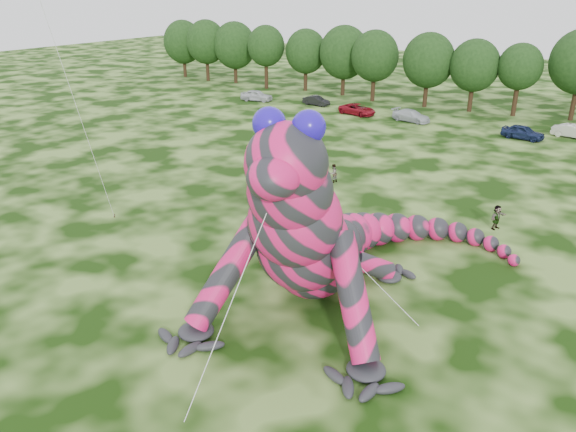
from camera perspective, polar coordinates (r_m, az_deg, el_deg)
The scene contains 23 objects.
ground at distance 26.11m, azimuth -9.36°, elevation -12.89°, with size 240.00×240.00×0.00m, color #16330A.
inflatable_gecko at distance 28.36m, azimuth 3.63°, elevation 2.40°, with size 17.76×21.09×10.54m, color #DE1863, non-canonical shape.
flying_kite at distance 34.18m, azimuth -23.86°, elevation 19.31°, with size 2.53×5.04×16.20m.
tree_0 at distance 102.42m, azimuth -10.57°, elevation 16.37°, with size 6.91×6.22×9.51m, color black, non-canonical shape.
tree_1 at distance 97.42m, azimuth -8.27°, elevation 16.31°, with size 6.74×6.07×9.81m, color black, non-canonical shape.
tree_2 at distance 94.61m, azimuth -5.41°, elevation 16.20°, with size 7.04×6.34×9.64m, color black, non-canonical shape.
tree_3 at distance 88.96m, azimuth -2.24°, elevation 15.82°, with size 5.81×5.23×9.44m, color black, non-canonical shape.
tree_4 at distance 87.07m, azimuth 1.81°, elevation 15.56°, with size 6.22×5.60×9.06m, color black, non-canonical shape.
tree_5 at distance 83.64m, azimuth 5.69°, elevation 15.43°, with size 7.16×6.44×9.80m, color black, non-canonical shape.
tree_6 at distance 79.69m, azimuth 8.76°, elevation 14.84°, with size 6.52×5.86×9.49m, color black, non-canonical shape.
tree_7 at distance 77.07m, azimuth 14.00°, elevation 14.19°, with size 6.68×6.01×9.48m, color black, non-canonical shape.
tree_8 at distance 75.59m, azimuth 18.32°, elevation 13.38°, with size 6.14×5.53×8.94m, color black, non-canonical shape.
tree_9 at distance 74.81m, azimuth 22.35°, elevation 12.66°, with size 5.27×4.74×8.68m, color black, non-canonical shape.
car_0 at distance 79.54m, azimuth -3.21°, elevation 12.13°, with size 1.79×4.45×1.52m, color silver.
car_1 at distance 76.56m, azimuth 2.89°, elevation 11.63°, with size 1.31×3.77×1.24m, color black.
car_2 at distance 71.25m, azimuth 7.06°, elevation 10.70°, with size 2.20×4.78×1.33m, color maroon.
car_3 at distance 68.61m, azimuth 12.41°, elevation 9.92°, with size 1.90×4.68×1.36m, color silver.
car_4 at distance 64.02m, azimuth 22.76°, elevation 7.87°, with size 1.73×4.30×1.46m, color #151F44.
car_5 at distance 66.80m, azimuth 26.95°, elevation 7.68°, with size 1.44×4.12×1.36m, color beige.
spectator_1 at distance 45.85m, azimuth 4.62°, elevation 4.34°, with size 0.76×0.59×1.55m, color gray.
spectator_4 at distance 61.86m, azimuth 2.26°, elevation 9.29°, with size 0.87×0.57×1.79m, color gray.
spectator_5 at distance 39.33m, azimuth 20.44°, elevation -0.11°, with size 1.53×0.49×1.65m, color gray.
spectator_0 at distance 45.16m, azimuth 2.55°, elevation 4.31°, with size 0.67×0.44×1.85m, color gray.
Camera 1 is at (14.82, -15.41, 14.97)m, focal length 35.00 mm.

